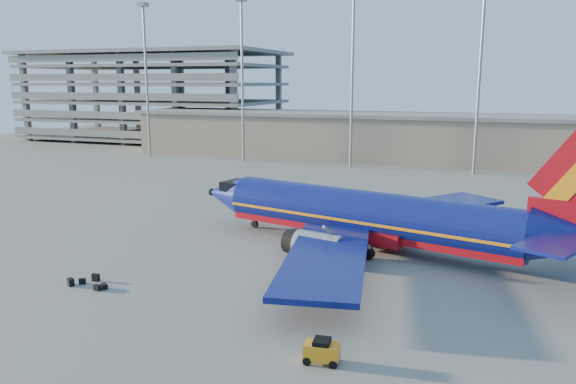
% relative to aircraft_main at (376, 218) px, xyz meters
% --- Properties ---
extents(ground, '(220.00, 220.00, 0.00)m').
position_rel_aircraft_main_xyz_m(ground, '(-8.67, -0.28, -2.83)').
color(ground, slate).
rests_on(ground, ground).
extents(terminal_building, '(122.00, 16.00, 8.50)m').
position_rel_aircraft_main_xyz_m(terminal_building, '(1.33, 57.72, 1.48)').
color(terminal_building, gray).
rests_on(terminal_building, ground).
extents(parking_garage, '(62.00, 32.00, 21.40)m').
position_rel_aircraft_main_xyz_m(parking_garage, '(-70.67, 73.77, 8.90)').
color(parking_garage, slate).
rests_on(parking_garage, ground).
extents(light_mast_row, '(101.60, 1.60, 28.65)m').
position_rel_aircraft_main_xyz_m(light_mast_row, '(-3.67, 45.72, 14.72)').
color(light_mast_row, gray).
rests_on(light_mast_row, ground).
extents(aircraft_main, '(38.56, 36.65, 13.27)m').
position_rel_aircraft_main_xyz_m(aircraft_main, '(0.00, 0.00, 0.00)').
color(aircraft_main, navy).
rests_on(aircraft_main, ground).
extents(baggage_tug, '(1.92, 1.28, 1.31)m').
position_rel_aircraft_main_xyz_m(baggage_tug, '(1.44, -20.89, -2.15)').
color(baggage_tug, orange).
rests_on(baggage_tug, ground).
extents(luggage_pile, '(3.31, 1.85, 0.55)m').
position_rel_aircraft_main_xyz_m(luggage_pile, '(-17.57, -15.94, -2.60)').
color(luggage_pile, black).
rests_on(luggage_pile, ground).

